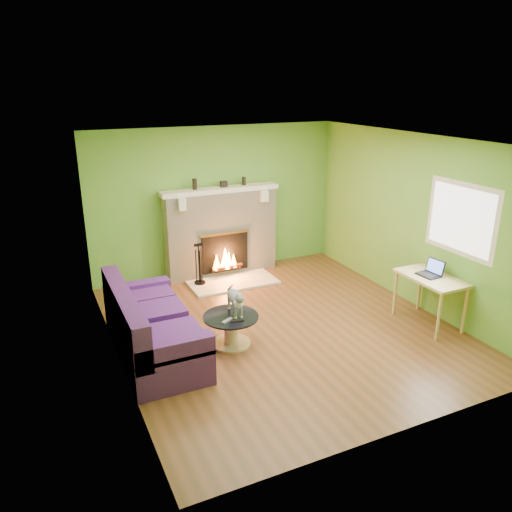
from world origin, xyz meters
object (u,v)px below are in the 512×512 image
Objects in this scene: desk at (431,282)px; coffee_table at (231,328)px; cat at (235,300)px; sofa at (149,329)px.

coffee_table is at bearing 167.26° from desk.
coffee_table is 0.38m from cat.
coffee_table is 1.20× the size of cat.
sofa reaches higher than coffee_table.
desk reaches higher than coffee_table.
cat is (-2.70, 0.68, -0.03)m from desk.
cat is at bearing -8.38° from sofa.
sofa is 2.07× the size of desk.
cat is (0.08, 0.05, 0.37)m from coffee_table.
sofa reaches higher than cat.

